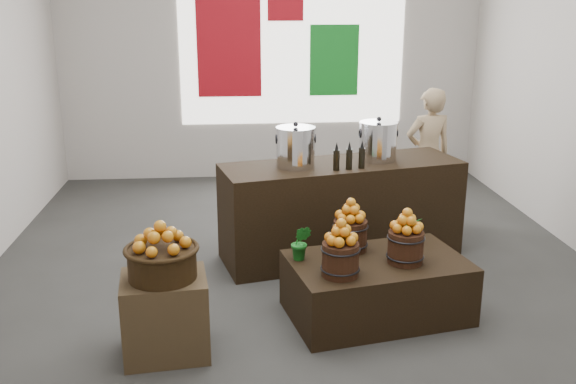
{
  "coord_description": "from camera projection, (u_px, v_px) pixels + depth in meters",
  "views": [
    {
      "loc": [
        -0.57,
        -5.79,
        2.55
      ],
      "look_at": [
        -0.1,
        -0.4,
        0.92
      ],
      "focal_mm": 40.0,
      "sensor_mm": 36.0,
      "label": 1
    }
  ],
  "objects": [
    {
      "name": "apples_in_bucket_front_right",
      "position": [
        407.0,
        220.0,
        5.11
      ],
      "size": [
        0.21,
        0.21,
        0.19
      ],
      "primitive_type": null,
      "color": "#9F1F05",
      "rests_on": "apple_bucket_front_right"
    },
    {
      "name": "apples_in_bucket_front_left",
      "position": [
        341.0,
        232.0,
        4.86
      ],
      "size": [
        0.21,
        0.21,
        0.19
      ],
      "primitive_type": null,
      "color": "#9F1F05",
      "rests_on": "apple_bucket_front_left"
    },
    {
      "name": "stock_pot_left",
      "position": [
        296.0,
        148.0,
        6.17
      ],
      "size": [
        0.37,
        0.37,
        0.37
      ],
      "primitive_type": "cylinder",
      "color": "silver",
      "rests_on": "counter"
    },
    {
      "name": "ground",
      "position": [
        295.0,
        269.0,
        6.31
      ],
      "size": [
        7.0,
        7.0,
        0.0
      ],
      "primitive_type": "plane",
      "color": "#323230",
      "rests_on": "ground"
    },
    {
      "name": "back_wall",
      "position": [
        271.0,
        39.0,
        9.07
      ],
      "size": [
        6.0,
        0.04,
        4.0
      ],
      "primitive_type": "cube",
      "color": "#B3ACA5",
      "rests_on": "ground"
    },
    {
      "name": "back_opening",
      "position": [
        292.0,
        39.0,
        9.07
      ],
      "size": [
        3.2,
        0.02,
        2.4
      ],
      "primitive_type": "cube",
      "color": "white",
      "rests_on": "back_wall"
    },
    {
      "name": "deco_green_right",
      "position": [
        334.0,
        60.0,
        9.2
      ],
      "size": [
        0.7,
        0.04,
        1.0
      ],
      "primitive_type": "cube",
      "color": "#12781F",
      "rests_on": "back_wall"
    },
    {
      "name": "crate",
      "position": [
        165.0,
        316.0,
        4.73
      ],
      "size": [
        0.67,
        0.57,
        0.62
      ],
      "primitive_type": "cube",
      "rotation": [
        0.0,
        0.0,
        0.11
      ],
      "color": "#4F3F25",
      "rests_on": "ground"
    },
    {
      "name": "stock_pot_center",
      "position": [
        378.0,
        142.0,
        6.43
      ],
      "size": [
        0.37,
        0.37,
        0.37
      ],
      "primitive_type": "cylinder",
      "color": "silver",
      "rests_on": "counter"
    },
    {
      "name": "apple_bucket_front_right",
      "position": [
        405.0,
        247.0,
        5.17
      ],
      "size": [
        0.29,
        0.29,
        0.26
      ],
      "primitive_type": "cylinder",
      "color": "#34190E",
      "rests_on": "display_table"
    },
    {
      "name": "herb_garnish_left",
      "position": [
        301.0,
        242.0,
        5.22
      ],
      "size": [
        0.2,
        0.18,
        0.3
      ],
      "primitive_type": "imported",
      "rotation": [
        0.0,
        0.0,
        -0.34
      ],
      "color": "#15661C",
      "rests_on": "display_table"
    },
    {
      "name": "apples_in_basket",
      "position": [
        161.0,
        235.0,
        4.55
      ],
      "size": [
        0.38,
        0.38,
        0.21
      ],
      "primitive_type": null,
      "color": "#9F1F05",
      "rests_on": "wicker_basket"
    },
    {
      "name": "display_table",
      "position": [
        377.0,
        287.0,
        5.33
      ],
      "size": [
        1.58,
        1.15,
        0.5
      ],
      "primitive_type": "cube",
      "rotation": [
        0.0,
        0.0,
        0.2
      ],
      "color": "black",
      "rests_on": "ground"
    },
    {
      "name": "herb_garnish_right",
      "position": [
        408.0,
        230.0,
        5.58
      ],
      "size": [
        0.27,
        0.25,
        0.24
      ],
      "primitive_type": "imported",
      "rotation": [
        0.0,
        0.0,
        0.34
      ],
      "color": "#15661C",
      "rests_on": "display_table"
    },
    {
      "name": "deco_red_upper",
      "position": [
        285.0,
        2.0,
        8.91
      ],
      "size": [
        0.5,
        0.04,
        0.5
      ],
      "primitive_type": "cube",
      "color": "#9D0C16",
      "rests_on": "back_wall"
    },
    {
      "name": "counter",
      "position": [
        341.0,
        210.0,
        6.51
      ],
      "size": [
        2.51,
        1.29,
        0.98
      ],
      "primitive_type": "cube",
      "rotation": [
        0.0,
        0.0,
        0.23
      ],
      "color": "black",
      "rests_on": "ground"
    },
    {
      "name": "apple_bucket_rear",
      "position": [
        350.0,
        235.0,
        5.43
      ],
      "size": [
        0.29,
        0.29,
        0.26
      ],
      "primitive_type": "cylinder",
      "color": "#34190E",
      "rests_on": "display_table"
    },
    {
      "name": "oil_cruets",
      "position": [
        352.0,
        155.0,
        6.11
      ],
      "size": [
        0.27,
        0.12,
        0.27
      ],
      "primitive_type": null,
      "rotation": [
        0.0,
        0.0,
        0.23
      ],
      "color": "black",
      "rests_on": "counter"
    },
    {
      "name": "apples_in_bucket_rear",
      "position": [
        351.0,
        210.0,
        5.36
      ],
      "size": [
        0.21,
        0.21,
        0.19
      ],
      "primitive_type": null,
      "color": "#9F1F05",
      "rests_on": "apple_bucket_rear"
    },
    {
      "name": "apple_bucket_front_left",
      "position": [
        340.0,
        259.0,
        4.93
      ],
      "size": [
        0.29,
        0.29,
        0.26
      ],
      "primitive_type": "cylinder",
      "color": "#34190E",
      "rests_on": "display_table"
    },
    {
      "name": "wicker_basket",
      "position": [
        162.0,
        263.0,
        4.61
      ],
      "size": [
        0.49,
        0.49,
        0.22
      ],
      "primitive_type": "cylinder",
      "color": "black",
      "rests_on": "crate"
    },
    {
      "name": "deco_red_left",
      "position": [
        229.0,
        47.0,
        9.02
      ],
      "size": [
        0.9,
        0.04,
        1.4
      ],
      "primitive_type": "cube",
      "color": "#9D0C16",
      "rests_on": "back_wall"
    },
    {
      "name": "shopper",
      "position": [
        428.0,
        154.0,
        7.57
      ],
      "size": [
        0.63,
        0.47,
        1.57
      ],
      "primitive_type": "imported",
      "rotation": [
        0.0,
        0.0,
        3.31
      ],
      "color": "#9C8260",
      "rests_on": "ground"
    }
  ]
}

